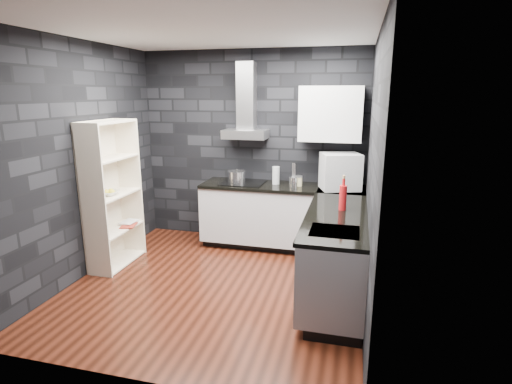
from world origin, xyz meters
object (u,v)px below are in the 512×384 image
at_px(fruit_bowl, 110,193).
at_px(utensil_crock, 293,182).
at_px(storage_jar, 298,181).
at_px(bookshelf, 113,195).
at_px(glass_vase, 276,175).
at_px(pot, 237,177).
at_px(appliance_garage, 340,172).
at_px(red_bottle, 343,198).

bearing_deg(fruit_bowl, utensil_crock, 26.10).
distance_m(storage_jar, bookshelf, 2.38).
bearing_deg(glass_vase, fruit_bowl, -148.14).
bearing_deg(pot, glass_vase, 6.12).
distance_m(pot, appliance_garage, 1.41).
distance_m(appliance_garage, bookshelf, 2.87).
relative_size(utensil_crock, red_bottle, 0.50).
relative_size(pot, appliance_garage, 0.49).
distance_m(pot, utensil_crock, 0.80).
xyz_separation_m(storage_jar, bookshelf, (-2.14, -1.04, -0.06)).
distance_m(glass_vase, red_bottle, 1.41).
xyz_separation_m(pot, utensil_crock, (0.80, -0.05, -0.02)).
height_order(pot, red_bottle, red_bottle).
xyz_separation_m(bookshelf, fruit_bowl, (0.00, -0.06, 0.04)).
distance_m(bookshelf, fruit_bowl, 0.07).
bearing_deg(glass_vase, pot, -173.88).
height_order(pot, glass_vase, glass_vase).
relative_size(glass_vase, storage_jar, 2.00).
bearing_deg(fruit_bowl, appliance_garage, 21.32).
height_order(pot, storage_jar, pot).
height_order(red_bottle, fruit_bowl, red_bottle).
bearing_deg(bookshelf, glass_vase, 23.38).
bearing_deg(red_bottle, utensil_crock, 125.83).
height_order(utensil_crock, appliance_garage, appliance_garage).
height_order(appliance_garage, fruit_bowl, appliance_garage).
xyz_separation_m(utensil_crock, appliance_garage, (0.60, 0.03, 0.16)).
bearing_deg(pot, utensil_crock, -3.93).
height_order(appliance_garage, red_bottle, appliance_garage).
height_order(appliance_garage, bookshelf, bookshelf).
distance_m(red_bottle, fruit_bowl, 2.76).
relative_size(bookshelf, fruit_bowl, 8.31).
xyz_separation_m(appliance_garage, fruit_bowl, (-2.68, -1.05, -0.19)).
height_order(pot, fruit_bowl, pot).
distance_m(pot, red_bottle, 1.78).
relative_size(pot, utensil_crock, 1.77).
bearing_deg(utensil_crock, storage_jar, 52.65).
bearing_deg(fruit_bowl, storage_jar, 27.12).
bearing_deg(appliance_garage, bookshelf, -178.00).
height_order(bookshelf, fruit_bowl, bookshelf).
bearing_deg(glass_vase, utensil_crock, -23.59).
bearing_deg(red_bottle, glass_vase, 131.70).
bearing_deg(appliance_garage, storage_jar, 156.59).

